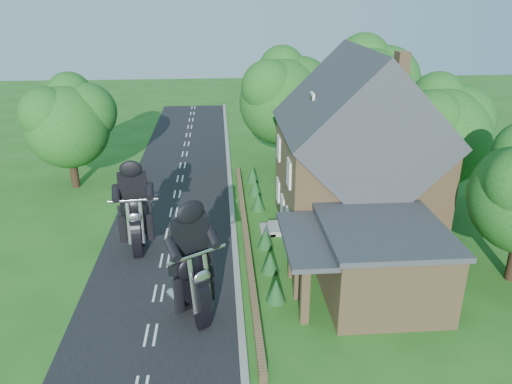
{
  "coord_description": "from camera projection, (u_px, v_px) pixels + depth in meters",
  "views": [
    {
      "loc": [
        2.99,
        -19.72,
        12.92
      ],
      "look_at": [
        4.87,
        5.13,
        2.8
      ],
      "focal_mm": 35.0,
      "sensor_mm": 36.0,
      "label": 1
    }
  ],
  "objects": [
    {
      "name": "motorcycle_lead",
      "position": [
        193.0,
        303.0,
        20.75
      ],
      "size": [
        1.33,
        1.74,
        1.65
      ],
      "primitive_type": null,
      "rotation": [
        0.0,
        0.0,
        3.71
      ],
      "color": "black",
      "rests_on": "ground"
    },
    {
      "name": "kerb",
      "position": [
        238.0,
        289.0,
        23.1
      ],
      "size": [
        0.3,
        80.0,
        0.12
      ],
      "primitive_type": "cube",
      "color": "gray",
      "rests_on": "ground"
    },
    {
      "name": "shrub_d",
      "position": [
        258.0,
        202.0,
        31.35
      ],
      "size": [
        0.9,
        0.9,
        1.1
      ],
      "primitive_type": "cone",
      "color": "#123B19",
      "rests_on": "ground"
    },
    {
      "name": "ground",
      "position": [
        159.0,
        293.0,
        22.87
      ],
      "size": [
        120.0,
        120.0,
        0.0
      ],
      "primitive_type": "plane",
      "color": "#215B19",
      "rests_on": "ground"
    },
    {
      "name": "house",
      "position": [
        356.0,
        157.0,
        27.51
      ],
      "size": [
        9.54,
        8.64,
        10.24
      ],
      "color": "olive",
      "rests_on": "ground"
    },
    {
      "name": "shrub_a",
      "position": [
        276.0,
        290.0,
        22.11
      ],
      "size": [
        0.9,
        0.9,
        1.1
      ],
      "primitive_type": "cone",
      "color": "#123B19",
      "rests_on": "ground"
    },
    {
      "name": "shrub_b",
      "position": [
        270.0,
        262.0,
        24.42
      ],
      "size": [
        0.9,
        0.9,
        1.1
      ],
      "primitive_type": "cone",
      "color": "#123B19",
      "rests_on": "ground"
    },
    {
      "name": "shrub_e",
      "position": [
        255.0,
        187.0,
        33.66
      ],
      "size": [
        0.9,
        0.9,
        1.1
      ],
      "primitive_type": "cone",
      "color": "#123B19",
      "rests_on": "ground"
    },
    {
      "name": "tree_behind_house",
      "position": [
        372.0,
        89.0,
        36.43
      ],
      "size": [
        7.81,
        7.2,
        10.08
      ],
      "color": "black",
      "rests_on": "ground"
    },
    {
      "name": "garden_wall",
      "position": [
        246.0,
        236.0,
        27.71
      ],
      "size": [
        0.3,
        22.0,
        0.4
      ],
      "primitive_type": "cube",
      "color": "olive",
      "rests_on": "ground"
    },
    {
      "name": "tree_behind_left",
      "position": [
        288.0,
        94.0,
        37.1
      ],
      "size": [
        6.94,
        6.4,
        9.16
      ],
      "color": "black",
      "rests_on": "ground"
    },
    {
      "name": "shrub_f",
      "position": [
        253.0,
        175.0,
        35.97
      ],
      "size": [
        0.9,
        0.9,
        1.1
      ],
      "primitive_type": "cone",
      "color": "#123B19",
      "rests_on": "ground"
    },
    {
      "name": "annex",
      "position": [
        378.0,
        260.0,
        22.15
      ],
      "size": [
        7.05,
        5.94,
        3.44
      ],
      "color": "olive",
      "rests_on": "ground"
    },
    {
      "name": "motorcycle_follow",
      "position": [
        138.0,
        238.0,
        26.27
      ],
      "size": [
        0.58,
        1.69,
        1.54
      ],
      "primitive_type": null,
      "rotation": [
        0.0,
        0.0,
        3.24
      ],
      "color": "black",
      "rests_on": "ground"
    },
    {
      "name": "road",
      "position": [
        159.0,
        293.0,
        22.87
      ],
      "size": [
        7.0,
        80.0,
        0.02
      ],
      "primitive_type": "cube",
      "color": "black",
      "rests_on": "ground"
    },
    {
      "name": "tree_far_road",
      "position": [
        73.0,
        119.0,
        33.61
      ],
      "size": [
        6.08,
        5.6,
        7.84
      ],
      "color": "black",
      "rests_on": "ground"
    },
    {
      "name": "shrub_c",
      "position": [
        266.0,
        238.0,
        26.73
      ],
      "size": [
        0.9,
        0.9,
        1.1
      ],
      "primitive_type": "cone",
      "color": "#123B19",
      "rests_on": "ground"
    },
    {
      "name": "tree_house_right",
      "position": [
        446.0,
        128.0,
        30.04
      ],
      "size": [
        6.51,
        6.0,
        8.4
      ],
      "color": "black",
      "rests_on": "ground"
    }
  ]
}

